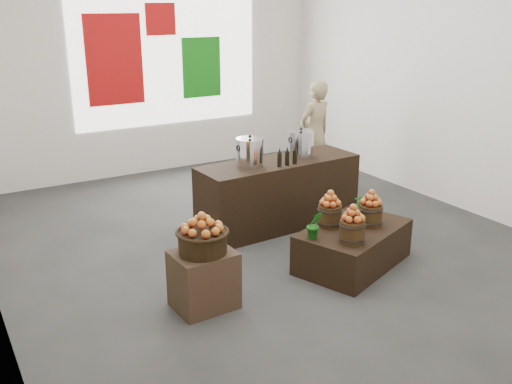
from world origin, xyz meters
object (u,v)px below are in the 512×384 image
display_table (353,246)px  counter (279,194)px  wicker_basket (203,242)px  shopper (315,134)px  crate (204,280)px  stock_pot_left (250,153)px  stock_pot_center (301,145)px

display_table → counter: bearing=72.4°
wicker_basket → shopper: 4.08m
crate → counter: 2.23m
counter → stock_pot_left: size_ratio=6.47×
counter → stock_pot_center: bearing=0.0°
crate → counter: size_ratio=0.27×
counter → stock_pot_center: size_ratio=6.47×
display_table → stock_pot_center: size_ratio=3.91×
crate → shopper: size_ratio=0.34×
stock_pot_center → shopper: shopper is taller
display_table → stock_pot_center: bearing=58.9°
display_table → counter: size_ratio=0.60×
display_table → stock_pot_left: (-0.50, 1.39, 0.81)m
stock_pot_center → shopper: bearing=46.9°
wicker_basket → counter: bearing=38.7°
wicker_basket → stock_pot_left: stock_pot_left is taller
stock_pot_left → crate: bearing=-133.5°
stock_pot_left → stock_pot_center: (0.77, 0.03, 0.00)m
crate → counter: counter is taller
crate → shopper: bearing=39.1°
counter → wicker_basket: bearing=-143.8°
wicker_basket → crate: bearing=0.0°
crate → display_table: 1.81m
crate → display_table: crate is taller
wicker_basket → display_table: wicker_basket is taller
crate → display_table: size_ratio=0.44×
display_table → stock_pot_left: 1.69m
crate → counter: bearing=38.7°
crate → shopper: (3.17, 2.57, 0.54)m
wicker_basket → counter: counter is taller
crate → stock_pot_center: 2.61m
counter → stock_pot_center: 0.69m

